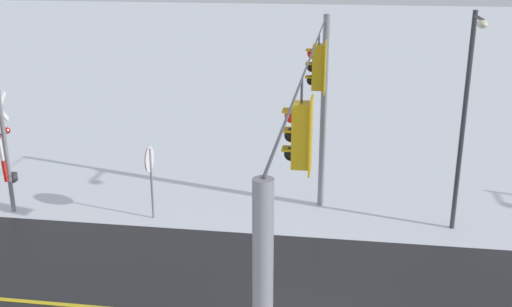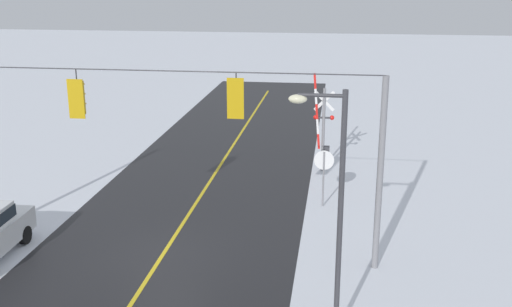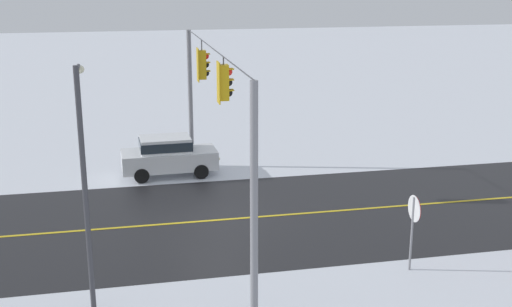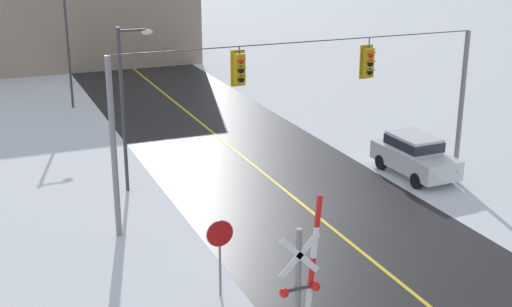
% 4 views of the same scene
% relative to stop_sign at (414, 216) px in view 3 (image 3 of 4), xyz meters
% --- Properties ---
extents(ground_plane, '(160.00, 160.00, 0.00)m').
position_rel_stop_sign_xyz_m(ground_plane, '(5.17, 5.18, -1.71)').
color(ground_plane, silver).
extents(road_asphalt, '(9.00, 80.00, 0.01)m').
position_rel_stop_sign_xyz_m(road_asphalt, '(5.17, 11.18, -1.71)').
color(road_asphalt, black).
rests_on(road_asphalt, ground).
extents(lane_centre_line, '(0.14, 72.00, 0.01)m').
position_rel_stop_sign_xyz_m(lane_centre_line, '(5.17, 11.18, -1.70)').
color(lane_centre_line, gold).
rests_on(lane_centre_line, ground).
extents(signal_span, '(14.20, 0.47, 6.22)m').
position_rel_stop_sign_xyz_m(signal_span, '(5.17, 5.17, 2.34)').
color(signal_span, gray).
rests_on(signal_span, ground).
extents(stop_sign, '(0.80, 0.09, 2.35)m').
position_rel_stop_sign_xyz_m(stop_sign, '(0.00, 0.00, 0.00)').
color(stop_sign, gray).
rests_on(stop_sign, ground).
extents(parked_car_white, '(1.92, 4.24, 1.74)m').
position_rel_stop_sign_xyz_m(parked_car_white, '(10.94, 6.36, -0.76)').
color(parked_car_white, white).
rests_on(parked_car_white, ground).
extents(streetlamp_near, '(1.39, 0.28, 6.50)m').
position_rel_stop_sign_xyz_m(streetlamp_near, '(-0.42, 9.23, 2.20)').
color(streetlamp_near, '#38383D').
rests_on(streetlamp_near, ground).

